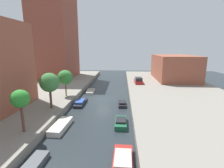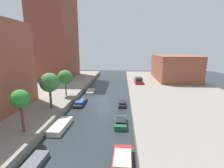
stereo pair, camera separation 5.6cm
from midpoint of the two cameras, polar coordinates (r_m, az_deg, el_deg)
The scene contains 15 objects.
ground_plane at distance 31.98m, azimuth -2.99°, elevation -5.36°, with size 84.00×84.00×0.00m, color #232B30.
quay_left at distance 36.69m, azimuth -27.00°, elevation -3.59°, with size 20.00×64.00×1.00m, color gray.
quay_right at distance 33.62m, azimuth 23.40°, elevation -4.61°, with size 20.00×64.00×1.00m, color gray.
apartment_tower_far at distance 52.92m, azimuth -18.74°, elevation 14.97°, with size 10.00×13.98×23.46m, color brown.
low_block_right at distance 49.97m, azimuth 20.48°, elevation 5.36°, with size 10.00×15.82×6.65m, color brown.
street_tree_0 at distance 19.41m, azimuth -28.88°, elevation -4.62°, with size 1.87×1.87×4.57m.
street_tree_1 at distance 25.32m, azimuth -20.58°, elevation 0.43°, with size 2.74×2.74×5.24m.
street_tree_2 at distance 31.37m, azimuth -15.69°, elevation 2.19°, with size 2.65×2.65×4.78m.
parked_car at distance 42.17m, azimuth 9.06°, elevation 1.10°, with size 2.05×4.27×1.49m.
moored_boat_left_1 at distance 21.94m, azimuth -17.08°, elevation -13.55°, with size 1.77×4.50×0.67m.
moored_boat_left_2 at distance 29.74m, azimuth -10.69°, elevation -6.26°, with size 1.53×4.57×0.81m.
moored_boat_left_3 at distance 37.03m, azimuth -7.29°, elevation -2.44°, with size 1.68×3.75×0.78m.
moored_boat_right_0 at distance 15.34m, azimuth 3.71°, elevation -25.10°, with size 1.79×4.47×0.90m.
moored_boat_right_1 at distance 21.83m, azimuth 3.07°, elevation -13.02°, with size 1.49×3.44×0.84m.
moored_boat_right_2 at distance 28.81m, azimuth 3.50°, elevation -6.70°, with size 1.45×3.38×0.78m.
Camera 2 is at (3.63, -30.26, 9.71)m, focal length 26.73 mm.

